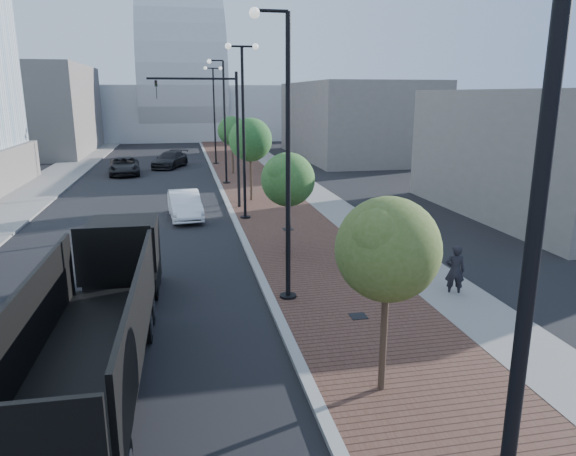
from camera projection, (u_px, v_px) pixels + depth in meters
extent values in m
cube|color=#4C2D23|center=(253.00, 172.00, 46.85)|extent=(7.00, 140.00, 0.12)
cube|color=slate|center=(283.00, 171.00, 47.36)|extent=(2.40, 140.00, 0.13)
cube|color=gray|center=(214.00, 173.00, 46.18)|extent=(0.30, 140.00, 0.14)
cube|color=slate|center=(56.00, 177.00, 43.70)|extent=(4.00, 140.00, 0.12)
cube|color=black|center=(125.00, 254.00, 17.91)|extent=(2.24, 2.32, 2.29)
cube|color=black|center=(131.00, 261.00, 19.52)|extent=(2.12, 0.47, 1.14)
cube|color=black|center=(121.00, 285.00, 16.62)|extent=(2.21, 0.74, 0.44)
cube|color=black|center=(90.00, 372.00, 11.38)|extent=(2.24, 8.13, 0.31)
cube|color=black|center=(89.00, 358.00, 11.29)|extent=(2.33, 8.13, 0.11)
cube|color=black|center=(29.00, 324.00, 10.88)|extent=(0.23, 8.10, 1.76)
cube|color=black|center=(139.00, 316.00, 11.27)|extent=(0.23, 8.10, 1.76)
cube|color=black|center=(114.00, 256.00, 15.40)|extent=(2.20, 0.14, 1.76)
cylinder|color=black|center=(96.00, 290.00, 17.42)|extent=(0.28, 0.97, 0.97)
cylinder|color=silver|center=(96.00, 290.00, 17.42)|extent=(0.31, 0.53, 0.53)
cylinder|color=black|center=(154.00, 286.00, 17.75)|extent=(0.28, 0.97, 0.97)
cylinder|color=silver|center=(154.00, 286.00, 17.75)|extent=(0.31, 0.53, 0.53)
cylinder|color=black|center=(104.00, 274.00, 18.95)|extent=(0.28, 0.97, 0.97)
cylinder|color=silver|center=(104.00, 274.00, 18.95)|extent=(0.31, 0.53, 0.53)
cylinder|color=black|center=(156.00, 271.00, 19.28)|extent=(0.28, 0.97, 0.97)
cylinder|color=silver|center=(156.00, 271.00, 19.28)|extent=(0.31, 0.53, 0.53)
cylinder|color=black|center=(77.00, 331.00, 14.37)|extent=(0.28, 0.97, 0.97)
cylinder|color=silver|center=(77.00, 331.00, 14.37)|extent=(0.31, 0.53, 0.53)
cylinder|color=black|center=(147.00, 326.00, 14.70)|extent=(0.28, 0.97, 0.97)
cylinder|color=silver|center=(147.00, 326.00, 14.70)|extent=(0.31, 0.53, 0.53)
cylinder|color=black|center=(85.00, 314.00, 15.52)|extent=(0.28, 0.97, 0.97)
cylinder|color=silver|center=(85.00, 314.00, 15.52)|extent=(0.31, 0.53, 0.53)
cylinder|color=black|center=(150.00, 309.00, 15.84)|extent=(0.28, 0.97, 0.97)
cylinder|color=silver|center=(150.00, 309.00, 15.84)|extent=(0.31, 0.53, 0.53)
imported|color=white|center=(185.00, 205.00, 29.39)|extent=(2.01, 4.76, 1.53)
imported|color=black|center=(124.00, 166.00, 45.40)|extent=(2.98, 5.60, 1.50)
imported|color=black|center=(170.00, 160.00, 49.72)|extent=(3.85, 5.58, 1.50)
imported|color=black|center=(455.00, 271.00, 17.99)|extent=(0.77, 0.63, 1.81)
cylinder|color=black|center=(525.00, 314.00, 5.26)|extent=(0.16, 0.16, 9.00)
cylinder|color=black|center=(288.00, 297.00, 17.78)|extent=(0.56, 0.56, 0.20)
cylinder|color=black|center=(288.00, 164.00, 16.67)|extent=(0.16, 0.16, 9.00)
cylinder|color=black|center=(271.00, 11.00, 15.46)|extent=(1.00, 0.10, 0.10)
sphere|color=silver|center=(255.00, 13.00, 15.38)|extent=(0.32, 0.32, 0.32)
cylinder|color=black|center=(245.00, 218.00, 29.18)|extent=(0.56, 0.56, 0.20)
cylinder|color=black|center=(244.00, 135.00, 28.07)|extent=(0.16, 0.16, 9.00)
cylinder|color=black|center=(242.00, 46.00, 26.96)|extent=(1.40, 0.10, 0.10)
sphere|color=silver|center=(228.00, 46.00, 26.83)|extent=(0.32, 0.32, 0.32)
sphere|color=silver|center=(255.00, 47.00, 27.09)|extent=(0.32, 0.32, 0.32)
cylinder|color=black|center=(227.00, 183.00, 40.58)|extent=(0.56, 0.56, 0.20)
cylinder|color=black|center=(225.00, 123.00, 39.47)|extent=(0.16, 0.16, 9.00)
cylinder|color=black|center=(216.00, 60.00, 38.27)|extent=(1.00, 0.10, 0.10)
sphere|color=silver|center=(209.00, 61.00, 38.19)|extent=(0.32, 0.32, 0.32)
cylinder|color=black|center=(216.00, 164.00, 51.99)|extent=(0.56, 0.56, 0.20)
cylinder|color=black|center=(214.00, 117.00, 50.87)|extent=(0.16, 0.16, 9.00)
cylinder|color=black|center=(213.00, 68.00, 49.77)|extent=(1.40, 0.10, 0.10)
sphere|color=silver|center=(205.00, 68.00, 49.63)|extent=(0.32, 0.32, 0.32)
sphere|color=silver|center=(220.00, 68.00, 49.90)|extent=(0.32, 0.32, 0.32)
cylinder|color=black|center=(238.00, 142.00, 31.07)|extent=(0.18, 0.18, 8.00)
cylinder|color=black|center=(192.00, 79.00, 29.71)|extent=(5.00, 0.12, 0.12)
imported|color=black|center=(156.00, 90.00, 29.47)|extent=(0.16, 0.20, 1.00)
cylinder|color=#382619|center=(384.00, 328.00, 11.89)|extent=(0.16, 0.16, 3.26)
sphere|color=#41561D|center=(388.00, 249.00, 11.43)|extent=(2.31, 2.31, 2.31)
sphere|color=#41561D|center=(399.00, 254.00, 11.85)|extent=(1.62, 1.62, 1.62)
sphere|color=#41561D|center=(380.00, 239.00, 11.01)|extent=(1.39, 1.39, 1.39)
cylinder|color=#382619|center=(288.00, 221.00, 22.37)|extent=(0.16, 0.16, 3.08)
sphere|color=#2C5D20|center=(288.00, 180.00, 21.93)|extent=(2.25, 2.25, 2.25)
sphere|color=#2C5D20|center=(296.00, 183.00, 22.35)|extent=(1.58, 1.58, 1.58)
sphere|color=#2C5D20|center=(282.00, 173.00, 21.51)|extent=(1.35, 1.35, 1.35)
cylinder|color=#382619|center=(251.00, 173.00, 33.69)|extent=(0.16, 0.16, 3.71)
sphere|color=#21591E|center=(250.00, 140.00, 33.17)|extent=(2.74, 2.74, 2.74)
sphere|color=#21591E|center=(256.00, 143.00, 33.60)|extent=(1.92, 1.92, 1.92)
sphere|color=#21591E|center=(246.00, 134.00, 32.74)|extent=(1.64, 1.64, 1.64)
cylinder|color=#382619|center=(233.00, 154.00, 45.12)|extent=(0.16, 0.16, 3.50)
sphere|color=#20521C|center=(232.00, 131.00, 44.63)|extent=(2.44, 2.44, 2.44)
sphere|color=#20521C|center=(237.00, 133.00, 45.05)|extent=(1.71, 1.71, 1.71)
sphere|color=#20521C|center=(229.00, 127.00, 44.20)|extent=(1.46, 1.46, 1.46)
cube|color=#A5ABAF|center=(184.00, 111.00, 87.59)|extent=(50.00, 28.00, 8.00)
cube|color=slate|center=(25.00, 110.00, 60.14)|extent=(14.00, 20.00, 10.00)
cube|color=#66605C|center=(354.00, 120.00, 57.77)|extent=(12.00, 22.00, 8.00)
cube|color=#69625E|center=(555.00, 153.00, 29.77)|extent=(10.00, 16.00, 7.00)
cube|color=black|center=(358.00, 316.00, 16.22)|extent=(0.50, 0.50, 0.02)
cube|color=black|center=(288.00, 229.00, 26.67)|extent=(0.50, 0.50, 0.02)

